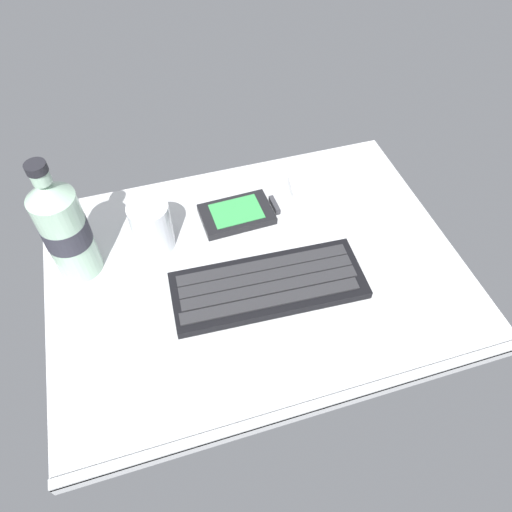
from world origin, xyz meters
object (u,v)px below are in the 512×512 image
Objects in this scene: juice_cup at (152,228)px; charger_block at (309,186)px; handheld_device at (240,213)px; water_bottle at (64,228)px; keyboard at (268,285)px.

charger_block is (28.39, 4.44, -2.71)cm from juice_cup.
handheld_device is 1.86× the size of charger_block.
handheld_device is 15.35cm from juice_cup.
charger_block is at bearing 8.23° from water_bottle.
handheld_device is at bearing 7.50° from juice_cup.
handheld_device is at bearing -169.58° from charger_block.
water_bottle reaches higher than juice_cup.
water_bottle is 2.97× the size of charger_block.
juice_cup is at bearing -172.50° from handheld_device.
handheld_device is 0.63× the size of water_bottle.
charger_block is at bearing 8.89° from juice_cup.
water_bottle is (-26.80, 12.39, 8.20)cm from keyboard.
keyboard reaches higher than handheld_device.
keyboard is at bearing -24.81° from water_bottle.
water_bottle reaches higher than charger_block.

